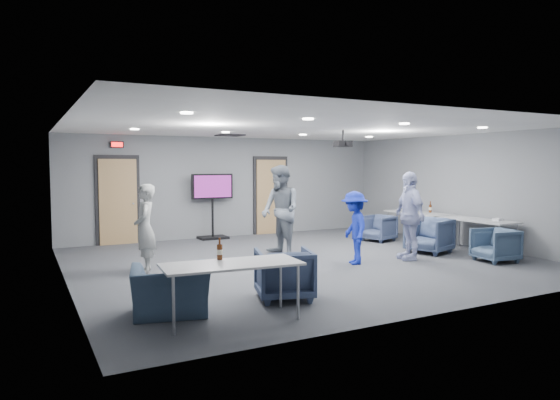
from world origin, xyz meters
name	(u,v)px	position (x,y,z in m)	size (l,w,h in m)	color
floor	(304,260)	(0.00, 0.00, 0.00)	(9.00, 9.00, 0.00)	#323439
ceiling	(305,128)	(0.00, 0.00, 2.70)	(9.00, 9.00, 0.00)	silver
wall_back	(231,187)	(0.00, 4.00, 1.35)	(9.00, 0.02, 2.70)	slate
wall_front	(458,211)	(0.00, -4.00, 1.35)	(9.00, 0.02, 2.70)	slate
wall_left	(64,202)	(-4.50, 0.00, 1.35)	(0.02, 8.00, 2.70)	slate
wall_right	(463,190)	(4.50, 0.00, 1.35)	(0.02, 8.00, 2.70)	slate
door_left	(118,201)	(-3.00, 3.95, 1.07)	(1.06, 0.17, 2.24)	black
door_right	(271,196)	(1.20, 3.95, 1.07)	(1.06, 0.17, 2.24)	black
exit_sign	(117,145)	(-3.00, 3.93, 2.45)	(0.32, 0.08, 0.16)	black
hvac_diffuser	(230,135)	(-0.50, 2.80, 2.69)	(0.60, 0.60, 0.03)	black
downlights	(305,129)	(0.00, 0.00, 2.68)	(6.18, 3.78, 0.02)	white
person_a	(145,228)	(-3.14, 0.36, 0.81)	(0.59, 0.39, 1.61)	gray
person_b	(280,210)	(-0.17, 0.73, 0.98)	(0.95, 0.74, 1.96)	slate
person_c	(409,216)	(1.98, -0.89, 0.91)	(1.07, 0.44, 1.82)	#B5BDE9
person_d	(354,228)	(0.69, -0.76, 0.72)	(0.93, 0.53, 1.44)	#1A2AA9
chair_right_a	(378,228)	(3.01, 1.39, 0.33)	(0.71, 0.73, 0.67)	#37425F
chair_right_b	(429,235)	(2.90, -0.52, 0.39)	(0.84, 0.86, 0.78)	#3A4865
chair_right_c	(495,245)	(3.35, -1.90, 0.34)	(0.72, 0.74, 0.67)	#3D516A
chair_front_a	(284,274)	(-1.75, -2.40, 0.37)	(0.79, 0.81, 0.74)	#384460
chair_front_b	(170,291)	(-3.44, -2.40, 0.32)	(0.98, 0.85, 0.64)	#37485F
table_right_a	(418,214)	(4.00, 1.01, 0.69)	(0.77, 1.85, 0.73)	#B8BABD
table_right_b	(478,221)	(4.00, -0.89, 0.68)	(0.73, 1.75, 0.73)	#B8BABD
table_front_left	(232,267)	(-2.81, -3.00, 0.68)	(1.78, 0.85, 0.73)	#B8BABD
bottle_front	(220,252)	(-2.87, -2.72, 0.84)	(0.08, 0.08, 0.29)	#4E240D
bottle_right	(430,208)	(4.23, 0.81, 0.84)	(0.08, 0.08, 0.30)	#4E240D
snack_box	(415,211)	(4.09, 1.24, 0.75)	(0.18, 0.12, 0.04)	#D23D34
wrapper	(498,219)	(4.20, -1.25, 0.75)	(0.22, 0.15, 0.05)	silver
tv_stand	(213,202)	(-0.62, 3.75, 0.98)	(1.12, 0.54, 1.72)	black
projector	(343,144)	(0.97, 0.05, 2.41)	(0.36, 0.34, 0.35)	black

